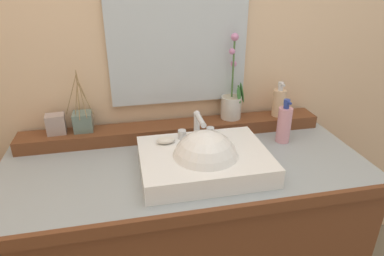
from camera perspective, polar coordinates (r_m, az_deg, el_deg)
wall_back at (r=1.55m, az=-4.40°, el=16.03°), size 3.27×0.20×2.53m
vanity_cabinet at (r=1.56m, az=-1.07°, el=-18.98°), size 1.41×0.62×0.84m
back_ledge at (r=1.50m, az=-2.93°, el=-0.29°), size 1.33×0.12×0.06m
sink_basin at (r=1.23m, az=2.19°, el=-5.79°), size 0.47×0.36×0.28m
soap_bar at (r=1.28m, az=-4.53°, el=-2.13°), size 0.07×0.04×0.02m
potted_plant at (r=1.53m, az=6.80°, el=4.52°), size 0.11×0.09×0.38m
soap_dispenser at (r=1.60m, az=14.61°, el=4.31°), size 0.06×0.06×0.16m
reed_diffuser at (r=1.48m, az=-18.07°, el=1.16°), size 0.12×0.11×0.26m
trinket_box at (r=1.49m, az=-22.19°, el=0.62°), size 0.08×0.07×0.08m
lotion_bottle at (r=1.47m, az=15.44°, el=0.66°), size 0.06×0.06×0.19m
mirror at (r=1.45m, az=-2.30°, el=14.81°), size 0.59×0.02×0.55m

